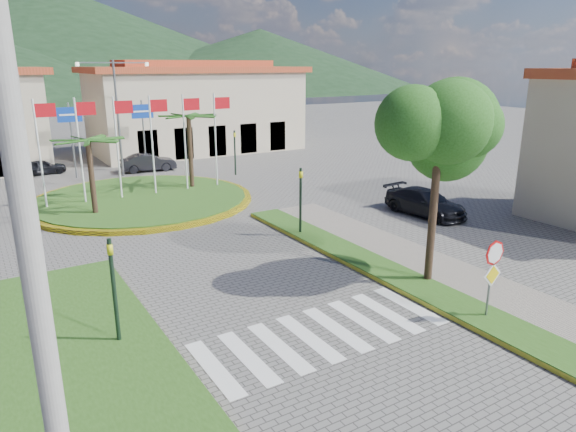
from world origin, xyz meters
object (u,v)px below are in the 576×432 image
stop_sign (493,267)px  utility_pole (39,310)px  car_dark_a (42,167)px  car_side_right (425,202)px  car_dark_b (148,162)px  roundabout_island (142,199)px  deciduous_tree (439,141)px

stop_sign → utility_pole: (-12.40, -1.96, 2.71)m
utility_pole → stop_sign: bearing=9.0°
stop_sign → car_dark_a: size_ratio=0.81×
stop_sign → utility_pole: bearing=-171.0°
car_side_right → car_dark_b: bearing=111.0°
stop_sign → car_side_right: 11.89m
car_dark_b → roundabout_island: bearing=166.6°
utility_pole → car_dark_a: utility_pole is taller
deciduous_tree → car_dark_a: 30.41m
stop_sign → deciduous_tree: bearing=78.8°
deciduous_tree → utility_pole: 13.94m
stop_sign → car_dark_b: size_ratio=0.66×
roundabout_island → deciduous_tree: deciduous_tree is taller
car_dark_a → car_side_right: (15.88, -22.12, 0.13)m
car_side_right → deciduous_tree: bearing=-139.2°
roundabout_island → deciduous_tree: size_ratio=1.87×
car_dark_a → car_dark_b: size_ratio=0.82×
car_dark_b → deciduous_tree: bearing=-168.5°
roundabout_island → stop_sign: 20.69m
utility_pole → car_side_right: size_ratio=1.92×
stop_sign → car_dark_b: bearing=93.7°
car_side_right → stop_sign: bearing=-130.8°
roundabout_island → stop_sign: (4.90, -20.04, 1.62)m
roundabout_island → utility_pole: (-7.50, -22.00, 4.33)m
stop_sign → deciduous_tree: 4.59m
deciduous_tree → car_dark_b: bearing=95.4°
roundabout_island → utility_pole: bearing=-108.8°
deciduous_tree → roundabout_island: bearing=107.9°
car_dark_b → car_side_right: car_side_right is taller
stop_sign → car_dark_a: (-8.78, 31.59, -1.24)m
car_dark_b → car_side_right: size_ratio=0.85×
car_dark_a → car_dark_b: (6.94, -2.90, 0.10)m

